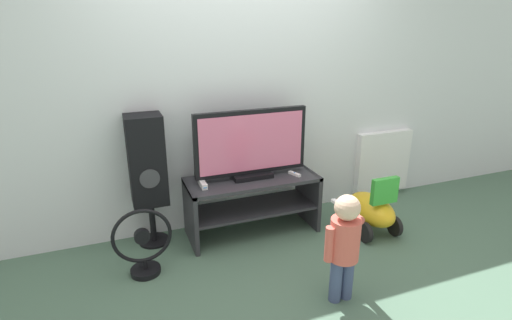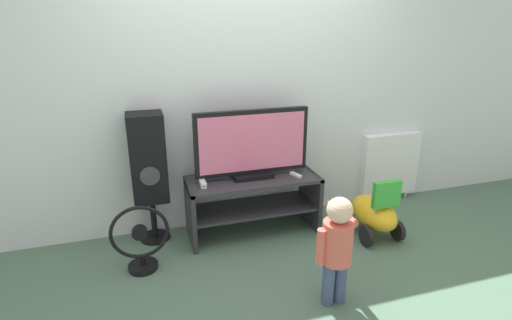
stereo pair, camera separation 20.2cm
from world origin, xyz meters
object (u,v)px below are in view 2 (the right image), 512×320
at_px(television, 252,145).
at_px(child, 337,242).
at_px(game_console, 202,183).
at_px(ride_on_toy, 374,213).
at_px(remote_primary, 296,175).
at_px(radiator, 390,165).
at_px(floor_fan, 141,241).
at_px(speaker_tower, 148,161).

xyz_separation_m(television, child, (0.24, -1.10, -0.36)).
relative_size(television, child, 1.27).
bearing_deg(game_console, ride_on_toy, -13.41).
height_order(remote_primary, radiator, radiator).
height_order(remote_primary, floor_fan, remote_primary).
relative_size(remote_primary, floor_fan, 0.25).
height_order(speaker_tower, floor_fan, speaker_tower).
xyz_separation_m(floor_fan, radiator, (2.56, 0.55, 0.15)).
height_order(floor_fan, radiator, radiator).
bearing_deg(child, television, 102.52).
distance_m(remote_primary, child, 1.02).
height_order(game_console, remote_primary, game_console).
xyz_separation_m(game_console, speaker_tower, (-0.41, 0.17, 0.18)).
height_order(television, floor_fan, television).
distance_m(television, speaker_tower, 0.87).
relative_size(child, ride_on_toy, 1.36).
relative_size(game_console, remote_primary, 1.28).
height_order(game_console, floor_fan, game_console).
bearing_deg(remote_primary, child, -97.32).
distance_m(game_console, remote_primary, 0.82).
height_order(child, ride_on_toy, child).
height_order(television, child, television).
bearing_deg(child, ride_on_toy, 42.73).
distance_m(child, radiator, 1.88).
height_order(child, radiator, child).
xyz_separation_m(speaker_tower, radiator, (2.44, 0.11, -0.34)).
bearing_deg(child, remote_primary, 82.68).
xyz_separation_m(television, game_console, (-0.45, -0.05, -0.27)).
bearing_deg(ride_on_toy, radiator, 47.05).
relative_size(game_console, ride_on_toy, 0.30).
relative_size(game_console, speaker_tower, 0.15).
relative_size(speaker_tower, radiator, 1.56).
xyz_separation_m(speaker_tower, ride_on_toy, (1.87, -0.51, -0.51)).
xyz_separation_m(game_console, remote_primary, (0.82, -0.04, -0.01)).
relative_size(remote_primary, child, 0.17).
relative_size(speaker_tower, floor_fan, 2.10).
distance_m(television, remote_primary, 0.48).
xyz_separation_m(floor_fan, ride_on_toy, (1.99, -0.07, -0.02)).
bearing_deg(speaker_tower, radiator, 2.48).
bearing_deg(ride_on_toy, game_console, 166.59).
xyz_separation_m(television, remote_primary, (0.37, -0.09, -0.28)).
bearing_deg(game_console, television, 6.54).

